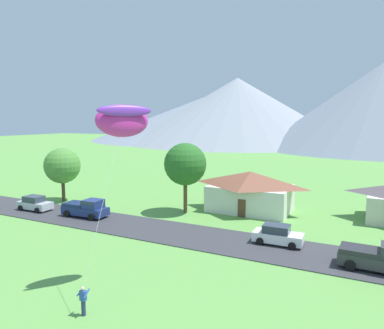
{
  "coord_description": "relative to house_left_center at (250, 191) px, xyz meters",
  "views": [
    {
      "loc": [
        9.94,
        0.06,
        10.82
      ],
      "look_at": [
        -0.54,
        21.02,
        7.79
      ],
      "focal_mm": 33.01,
      "sensor_mm": 36.0,
      "label": 1
    }
  ],
  "objects": [
    {
      "name": "road_strip",
      "position": [
        2.18,
        -11.24,
        -2.4
      ],
      "size": [
        160.0,
        6.33,
        0.08
      ],
      "primitive_type": "cube",
      "color": "#38383D",
      "rests_on": "ground"
    },
    {
      "name": "mountain_west_ridge",
      "position": [
        -63.77,
        135.03,
        9.45
      ],
      "size": [
        124.82,
        124.82,
        23.78
      ],
      "primitive_type": "cone",
      "color": "gray",
      "rests_on": "ground"
    },
    {
      "name": "mountain_central_ridge",
      "position": [
        -42.33,
        115.14,
        12.21
      ],
      "size": [
        100.44,
        100.44,
        29.31
      ],
      "primitive_type": "cone",
      "color": "#8E939E",
      "rests_on": "ground"
    },
    {
      "name": "house_left_center",
      "position": [
        0.0,
        0.0,
        0.0
      ],
      "size": [
        9.96,
        6.55,
        4.72
      ],
      "color": "silver",
      "rests_on": "ground"
    },
    {
      "name": "tree_near_left",
      "position": [
        -23.6,
        -6.23,
        2.28
      ],
      "size": [
        4.64,
        4.64,
        7.06
      ],
      "color": "#4C3823",
      "rests_on": "ground"
    },
    {
      "name": "tree_left_of_center",
      "position": [
        -6.48,
        -4.13,
        3.22
      ],
      "size": [
        4.88,
        4.88,
        8.13
      ],
      "color": "brown",
      "rests_on": "ground"
    },
    {
      "name": "parked_car_silver_west_end",
      "position": [
        -22.89,
        -11.35,
        -1.58
      ],
      "size": [
        4.25,
        2.17,
        1.68
      ],
      "color": "#B7BCC1",
      "rests_on": "road_strip"
    },
    {
      "name": "parked_car_white_mid_west",
      "position": [
        5.57,
        -9.94,
        -1.58
      ],
      "size": [
        4.24,
        2.16,
        1.68
      ],
      "color": "white",
      "rests_on": "road_strip"
    },
    {
      "name": "pickup_truck_charcoal_west_side",
      "position": [
        13.34,
        -12.14,
        -1.38
      ],
      "size": [
        5.26,
        2.46,
        1.99
      ],
      "color": "#333338",
      "rests_on": "road_strip"
    },
    {
      "name": "pickup_truck_navy_east_side",
      "position": [
        -15.36,
        -10.81,
        -1.38
      ],
      "size": [
        5.28,
        2.49,
        1.99
      ],
      "color": "navy",
      "rests_on": "road_strip"
    },
    {
      "name": "kite_flyer_with_kite",
      "position": [
        -1.82,
        -21.56,
        8.2
      ],
      "size": [
        3.16,
        6.49,
        11.84
      ],
      "color": "navy",
      "rests_on": "ground"
    }
  ]
}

